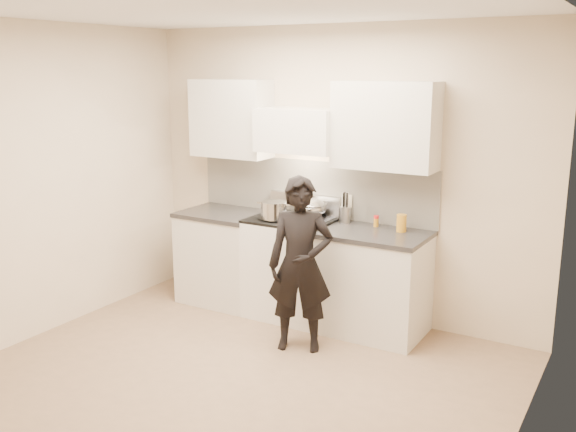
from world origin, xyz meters
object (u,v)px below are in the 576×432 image
Objects in this scene: wok at (310,207)px; utensil_crock at (345,213)px; person at (300,265)px; stove at (292,266)px; counter_right at (373,282)px.

utensil_crock is at bearing 17.70° from wok.
utensil_crock is 0.86m from person.
counter_right is (0.83, 0.00, -0.01)m from stove.
person is at bearing -121.69° from counter_right.
stove is at bearing -180.00° from counter_right.
stove is 3.41× the size of utensil_crock.
counter_right is 2.30× the size of wok.
person reaches higher than utensil_crock.
stove is 0.83m from counter_right.
utensil_crock is (0.45, 0.19, 0.53)m from stove.
stove is 0.81m from person.
counter_right is 0.63× the size of person.
utensil_crock reaches higher than stove.
person is at bearing -67.35° from wok.
counter_right is at bearing 35.64° from person.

